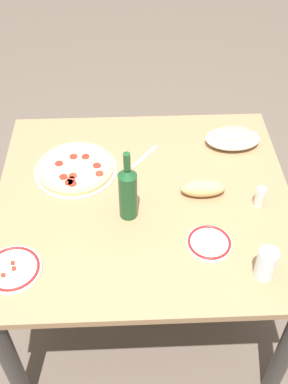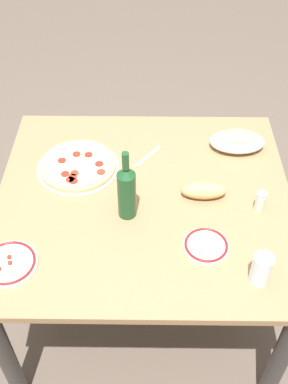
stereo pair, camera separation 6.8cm
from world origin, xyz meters
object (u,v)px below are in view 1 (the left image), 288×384
(baked_pasta_dish, at_px, (233,137))
(side_plate_far, at_px, (13,269))
(dining_table, at_px, (144,216))
(spice_shaker, at_px, (260,197))
(water_glass, at_px, (266,264))
(side_plate_near, at_px, (209,243))
(bread_loaf, at_px, (203,188))
(pepperoni_pizza, at_px, (75,168))
(wine_bottle, at_px, (128,192))

(baked_pasta_dish, xyz_separation_m, side_plate_far, (-0.87, -0.64, -0.03))
(dining_table, height_order, spice_shaker, spice_shaker)
(water_glass, xyz_separation_m, spice_shaker, (0.05, 0.32, -0.02))
(side_plate_near, bearing_deg, bread_loaf, 88.00)
(dining_table, xyz_separation_m, bread_loaf, (0.23, 0.01, 0.14))
(side_plate_near, bearing_deg, dining_table, 132.46)
(dining_table, distance_m, side_plate_near, 0.35)
(water_glass, relative_size, spice_shaker, 1.39)
(pepperoni_pizza, relative_size, side_plate_far, 1.73)
(pepperoni_pizza, distance_m, wine_bottle, 0.35)
(spice_shaker, bearing_deg, dining_table, 172.55)
(wine_bottle, xyz_separation_m, water_glass, (0.45, -0.30, -0.06))
(dining_table, distance_m, bread_loaf, 0.27)
(wine_bottle, xyz_separation_m, side_plate_near, (0.29, -0.16, -0.11))
(water_glass, height_order, spice_shaker, water_glass)
(side_plate_far, xyz_separation_m, bread_loaf, (0.70, 0.34, 0.03))
(dining_table, bearing_deg, baked_pasta_dish, 37.56)
(baked_pasta_dish, height_order, side_plate_far, baked_pasta_dish)
(dining_table, distance_m, side_plate_far, 0.58)
(side_plate_near, xyz_separation_m, spice_shaker, (0.22, 0.19, 0.03))
(side_plate_far, bearing_deg, baked_pasta_dish, 36.51)
(wine_bottle, bearing_deg, side_plate_near, -28.92)
(pepperoni_pizza, xyz_separation_m, side_plate_near, (0.51, -0.42, -0.01))
(baked_pasta_dish, bearing_deg, spice_shaker, -83.90)
(wine_bottle, distance_m, spice_shaker, 0.51)
(baked_pasta_dish, xyz_separation_m, side_plate_near, (-0.18, -0.56, -0.03))
(pepperoni_pizza, bearing_deg, dining_table, -31.24)
(pepperoni_pizza, distance_m, bread_loaf, 0.54)
(water_glass, xyz_separation_m, bread_loaf, (-0.16, 0.39, -0.03))
(pepperoni_pizza, xyz_separation_m, side_plate_far, (-0.18, -0.50, -0.01))
(bread_loaf, bearing_deg, wine_bottle, -162.30)
(pepperoni_pizza, bearing_deg, water_glass, -39.47)
(dining_table, distance_m, water_glass, 0.57)
(side_plate_far, bearing_deg, side_plate_near, 7.11)
(pepperoni_pizza, relative_size, water_glass, 2.87)
(baked_pasta_dish, bearing_deg, side_plate_far, -143.49)
(side_plate_far, bearing_deg, wine_bottle, 31.35)
(dining_table, distance_m, wine_bottle, 0.26)
(dining_table, xyz_separation_m, wine_bottle, (-0.06, -0.09, 0.23))
(side_plate_near, relative_size, bread_loaf, 0.94)
(wine_bottle, distance_m, side_plate_near, 0.35)
(spice_shaker, bearing_deg, baked_pasta_dish, 96.10)
(bread_loaf, bearing_deg, side_plate_near, -92.00)
(side_plate_near, bearing_deg, side_plate_far, -172.89)
(wine_bottle, height_order, side_plate_far, wine_bottle)
(dining_table, height_order, pepperoni_pizza, pepperoni_pizza)
(water_glass, bearing_deg, spice_shaker, 80.64)
(pepperoni_pizza, relative_size, wine_bottle, 1.14)
(baked_pasta_dish, relative_size, water_glass, 1.99)
(baked_pasta_dish, relative_size, side_plate_far, 1.19)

